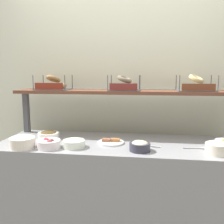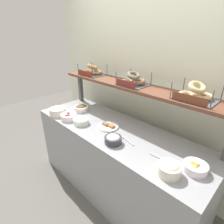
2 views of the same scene
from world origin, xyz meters
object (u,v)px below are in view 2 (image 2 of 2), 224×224
bowl_chocolate_spread (81,108)px  bagel_basket_poppy (133,81)px  serving_spoon_near_plate (163,159)px  bagel_basket_everything (92,71)px  bowl_scallion_spread (81,121)px  bowl_cream_cheese (58,111)px  bowl_beet_salad (68,116)px  bagel_basket_plain (195,94)px  bowl_tuna_salad (113,139)px  bowl_potato_salad (169,169)px  serving_plate_white (108,126)px  bowl_fruit_salad (195,167)px  serving_spoon_by_edge (126,139)px

bowl_chocolate_spread → bagel_basket_poppy: bagel_basket_poppy is taller
serving_spoon_near_plate → bagel_basket_poppy: size_ratio=0.62×
bowl_chocolate_spread → bagel_basket_everything: 0.50m
bowl_scallion_spread → bowl_chocolate_spread: bearing=144.3°
bowl_cream_cheese → bowl_beet_salad: bowl_cream_cheese is taller
bowl_scallion_spread → bagel_basket_plain: (1.00, 0.44, 0.44)m
bowl_tuna_salad → bowl_chocolate_spread: (-0.83, 0.23, -0.00)m
bowl_tuna_salad → bowl_potato_salad: bowl_potato_salad is taller
bowl_tuna_salad → serving_spoon_near_plate: size_ratio=0.88×
bowl_cream_cheese → serving_spoon_near_plate: (1.38, 0.16, -0.05)m
bowl_chocolate_spread → serving_plate_white: (0.58, -0.06, -0.03)m
bagel_basket_everything → bowl_fruit_salad: bearing=-10.8°
bowl_chocolate_spread → bagel_basket_poppy: (0.66, 0.22, 0.44)m
bowl_cream_cheese → serving_spoon_by_edge: (0.97, 0.17, -0.05)m
bowl_tuna_salad → bowl_chocolate_spread: bearing=164.2°
bowl_fruit_salad → bowl_cream_cheese: bearing=-172.3°
bowl_tuna_salad → bowl_scallion_spread: bearing=178.1°
bowl_beet_salad → bagel_basket_plain: size_ratio=0.57×
bowl_scallion_spread → bagel_basket_plain: size_ratio=0.53×
bowl_beet_salad → bowl_fruit_salad: bearing=7.9°
bagel_basket_poppy → bagel_basket_plain: 0.64m
serving_spoon_near_plate → bagel_basket_everything: bearing=165.0°
bowl_tuna_salad → serving_spoon_by_edge: 0.14m
serving_spoon_near_plate → serving_plate_white: bearing=175.1°
bowl_potato_salad → bowl_beet_salad: 1.28m
bowl_fruit_salad → serving_spoon_near_plate: bowl_fruit_salad is taller
bowl_beet_salad → serving_plate_white: size_ratio=0.83×
serving_plate_white → serving_spoon_near_plate: serving_plate_white is taller
bowl_cream_cheese → serving_plate_white: bearing=17.9°
bowl_fruit_salad → bagel_basket_poppy: 0.99m
serving_plate_white → bagel_basket_poppy: bagel_basket_poppy is taller
bowl_potato_salad → bowl_scallion_spread: (-1.09, 0.01, -0.01)m
bagel_basket_poppy → bagel_basket_plain: bearing=0.9°
bowl_scallion_spread → bowl_fruit_salad: bearing=7.2°
bowl_cream_cheese → bagel_basket_plain: (1.41, 0.51, 0.42)m
bowl_tuna_salad → bowl_scallion_spread: size_ratio=0.93×
bowl_potato_salad → bagel_basket_poppy: bearing=148.2°
bowl_scallion_spread → bagel_basket_poppy: (0.36, 0.43, 0.44)m
bowl_cream_cheese → bagel_basket_everything: (0.07, 0.51, 0.42)m
bowl_fruit_salad → bagel_basket_everything: (-1.54, 0.29, 0.44)m
serving_spoon_near_plate → bagel_basket_plain: (0.02, 0.35, 0.47)m
bowl_tuna_salad → bowl_chocolate_spread: bowl_tuna_salad is taller
serving_plate_white → bagel_basket_everything: bearing=154.4°
bagel_basket_poppy → bowl_scallion_spread: bearing=-129.9°
bowl_potato_salad → serving_spoon_by_edge: bowl_potato_salad is taller
bowl_cream_cheese → serving_plate_white: size_ratio=0.89×
bagel_basket_plain → bagel_basket_everything: bearing=179.9°
bowl_cream_cheese → bagel_basket_plain: bagel_basket_plain is taller
bowl_tuna_salad → serving_spoon_near_plate: (0.46, 0.11, -0.03)m
bowl_cream_cheese → bowl_scallion_spread: size_ratio=1.14×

